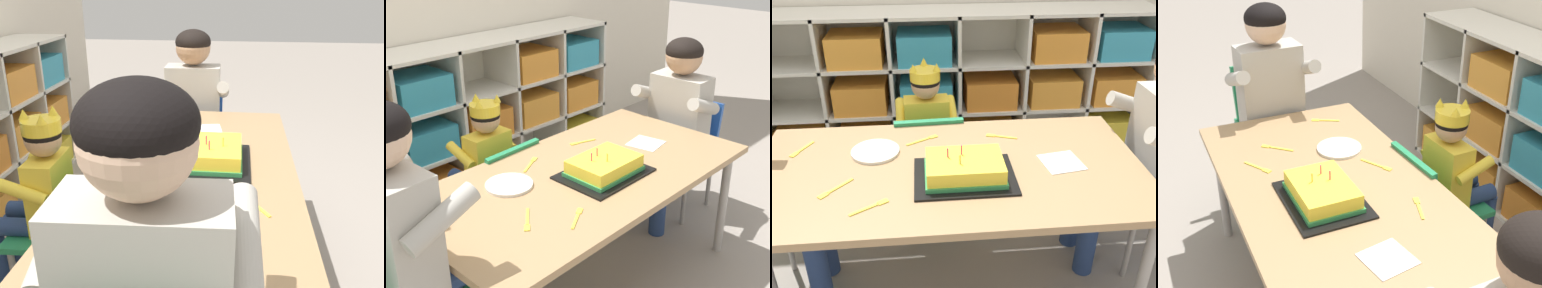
# 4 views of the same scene
# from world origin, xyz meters

# --- Properties ---
(ground) EXTENTS (16.00, 16.00, 0.00)m
(ground) POSITION_xyz_m (0.00, 0.00, 0.00)
(ground) COLOR gray
(storage_cubby_shelf) EXTENTS (2.39, 0.35, 0.89)m
(storage_cubby_shelf) POSITION_xyz_m (0.18, 1.18, 0.40)
(storage_cubby_shelf) COLOR silver
(storage_cubby_shelf) RESTS_ON ground
(activity_table) EXTENTS (1.44, 0.75, 0.57)m
(activity_table) POSITION_xyz_m (0.00, 0.00, 0.53)
(activity_table) COLOR #A37F56
(activity_table) RESTS_ON ground
(classroom_chair_blue) EXTENTS (0.35, 0.35, 0.59)m
(classroom_chair_blue) POSITION_xyz_m (-0.07, 0.48, 0.35)
(classroom_chair_blue) COLOR #238451
(classroom_chair_blue) RESTS_ON ground
(child_with_crown) EXTENTS (0.30, 0.31, 0.80)m
(child_with_crown) POSITION_xyz_m (-0.08, 0.58, 0.49)
(child_with_crown) COLOR yellow
(child_with_crown) RESTS_ON ground
(guest_at_table_side) EXTENTS (0.44, 0.41, 0.98)m
(guest_at_table_side) POSITION_xyz_m (0.82, 0.10, 0.59)
(guest_at_table_side) COLOR #B2ADA3
(guest_at_table_side) RESTS_ON ground
(birthday_cake_on_tray) EXTENTS (0.36, 0.27, 0.11)m
(birthday_cake_on_tray) POSITION_xyz_m (0.05, -0.07, 0.60)
(birthday_cake_on_tray) COLOR black
(birthday_cake_on_tray) RESTS_ON activity_table
(paper_plate_stack) EXTENTS (0.19, 0.19, 0.01)m
(paper_plate_stack) POSITION_xyz_m (-0.28, 0.13, 0.58)
(paper_plate_stack) COLOR white
(paper_plate_stack) RESTS_ON activity_table
(paper_napkin_square) EXTENTS (0.16, 0.16, 0.00)m
(paper_napkin_square) POSITION_xyz_m (0.42, -0.01, 0.57)
(paper_napkin_square) COLOR white
(paper_napkin_square) RESTS_ON activity_table
(fork_scattered_mid_table) EXTENTS (0.11, 0.12, 0.00)m
(fork_scattered_mid_table) POSITION_xyz_m (-0.40, -0.11, 0.57)
(fork_scattered_mid_table) COLOR yellow
(fork_scattered_mid_table) RESTS_ON activity_table
(fork_by_napkin) EXTENTS (0.13, 0.06, 0.00)m
(fork_by_napkin) POSITION_xyz_m (0.22, 0.22, 0.57)
(fork_by_napkin) COLOR yellow
(fork_by_napkin) RESTS_ON activity_table
(fork_near_cake_tray) EXTENTS (0.07, 0.12, 0.00)m
(fork_near_cake_tray) POSITION_xyz_m (-0.57, 0.18, 0.57)
(fork_near_cake_tray) COLOR yellow
(fork_near_cake_tray) RESTS_ON activity_table
(fork_beside_plate_stack) EXTENTS (0.13, 0.08, 0.00)m
(fork_beside_plate_stack) POSITION_xyz_m (-0.09, 0.22, 0.57)
(fork_beside_plate_stack) COLOR yellow
(fork_beside_plate_stack) RESTS_ON activity_table
(fork_near_child_seat) EXTENTS (0.12, 0.08, 0.00)m
(fork_near_child_seat) POSITION_xyz_m (-0.26, -0.22, 0.57)
(fork_near_child_seat) COLOR yellow
(fork_near_child_seat) RESTS_ON activity_table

